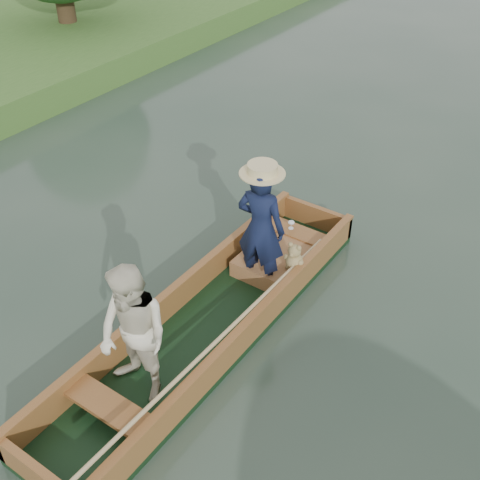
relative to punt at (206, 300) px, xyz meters
The scene contains 2 objects.
ground 0.56m from the punt, 98.85° to the left, with size 120.00×120.00×0.00m, color #283D30.
punt is the anchor object (origin of this frame).
Camera 1 is at (3.12, -3.91, 5.01)m, focal length 45.00 mm.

